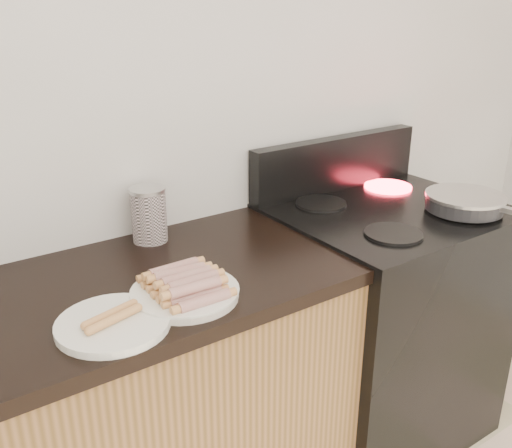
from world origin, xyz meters
TOP-DOWN VIEW (x-y plane):
  - wall_back at (0.00, 2.00)m, footprint 4.00×0.04m
  - stove at (0.78, 1.68)m, footprint 0.76×0.65m
  - stove_panel at (0.78, 1.96)m, footprint 0.76×0.06m
  - burner_near_left at (0.61, 1.51)m, footprint 0.18×0.18m
  - burner_near_right at (0.95, 1.51)m, footprint 0.18×0.18m
  - burner_far_left at (0.61, 1.84)m, footprint 0.18×0.18m
  - burner_far_right at (0.95, 1.84)m, footprint 0.18×0.18m
  - frying_pan at (0.96, 1.51)m, footprint 0.27×0.46m
  - main_plate at (-0.10, 1.54)m, footprint 0.32×0.32m
  - side_plate at (-0.29, 1.51)m, footprint 0.31×0.31m
  - hotdog_pile at (-0.10, 1.54)m, footprint 0.13×0.22m
  - plain_sausages at (-0.29, 1.51)m, footprint 0.13×0.08m
  - canister at (-0.01, 1.92)m, footprint 0.11×0.11m

SIDE VIEW (x-z plane):
  - stove at x=0.78m, z-range 0.00..0.91m
  - main_plate at x=-0.10m, z-range 0.90..0.92m
  - side_plate at x=-0.29m, z-range 0.90..0.92m
  - burner_near_left at x=0.61m, z-range 0.91..0.92m
  - burner_near_right at x=0.95m, z-range 0.91..0.92m
  - burner_far_left at x=0.61m, z-range 0.91..0.92m
  - burner_far_right at x=0.95m, z-range 0.91..0.92m
  - plain_sausages at x=-0.29m, z-range 0.92..0.94m
  - hotdog_pile at x=-0.10m, z-range 0.92..0.97m
  - frying_pan at x=0.96m, z-range 0.92..0.98m
  - canister at x=-0.01m, z-range 0.90..1.07m
  - stove_panel at x=0.78m, z-range 0.91..1.11m
  - wall_back at x=0.00m, z-range 0.00..2.60m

